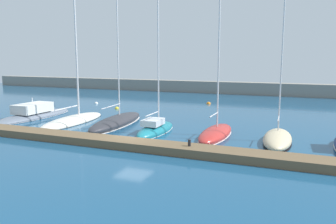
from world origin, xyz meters
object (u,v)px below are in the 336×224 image
Objects in this scene: dock_bollard at (189,143)px; sailboat_teal_fourth at (155,129)px; sailboat_ivory_second at (73,120)px; sailboat_sand_sixth at (277,139)px; motorboat_slate_nearest at (34,114)px; mooring_buoy_yellow at (117,109)px; sailboat_red_fifth at (216,133)px; mooring_buoy_white at (96,104)px; mooring_buoy_orange at (209,104)px.

sailboat_teal_fourth is at bearing 132.60° from dock_bollard.
sailboat_sand_sixth is at bearing -96.61° from sailboat_ivory_second.
sailboat_teal_fourth reaches higher than motorboat_slate_nearest.
sailboat_ivory_second is 9.63m from sailboat_teal_fourth.
mooring_buoy_yellow is at bearing 0.40° from sailboat_ivory_second.
sailboat_red_fifth is 0.81× the size of sailboat_sand_sixth.
sailboat_red_fifth reaches higher than mooring_buoy_yellow.
mooring_buoy_white is (-5.74, 12.55, -0.24)m from sailboat_ivory_second.
motorboat_slate_nearest is 15.33m from sailboat_teal_fourth.
mooring_buoy_orange is 1.12× the size of mooring_buoy_yellow.
sailboat_teal_fourth is (9.55, -1.19, 0.07)m from sailboat_ivory_second.
sailboat_red_fifth is 18.77× the size of mooring_buoy_orange.
sailboat_ivory_second is at bearing -115.88° from mooring_buoy_orange.
motorboat_slate_nearest is 22.76m from mooring_buoy_orange.
sailboat_teal_fourth is 27.04× the size of mooring_buoy_yellow.
dock_bollard is at bearing 133.69° from sailboat_sand_sixth.
sailboat_ivory_second is 1.60× the size of sailboat_red_fifth.
sailboat_red_fifth reaches higher than dock_bollard.
sailboat_ivory_second is 20.28m from mooring_buoy_orange.
sailboat_red_fifth is (5.19, 0.50, -0.03)m from sailboat_teal_fourth.
sailboat_teal_fourth is 14.76m from mooring_buoy_yellow.
sailboat_teal_fourth reaches higher than mooring_buoy_orange.
mooring_buoy_white is at bearing 21.27° from sailboat_ivory_second.
sailboat_teal_fourth is 32.99× the size of dock_bollard.
sailboat_ivory_second reaches higher than motorboat_slate_nearest.
motorboat_slate_nearest is 0.59× the size of sailboat_ivory_second.
mooring_buoy_orange reaches higher than mooring_buoy_white.
sailboat_teal_fourth is (15.21, -1.90, -0.01)m from motorboat_slate_nearest.
sailboat_teal_fourth is 19.45m from mooring_buoy_orange.
mooring_buoy_orange is at bearing 17.15° from sailboat_red_fifth.
motorboat_slate_nearest is at bearing 81.35° from sailboat_teal_fourth.
sailboat_ivory_second is 15.85m from dock_bollard.
mooring_buoy_orange is 1.19× the size of mooring_buoy_white.
sailboat_sand_sixth reaches higher than mooring_buoy_white.
mooring_buoy_white is (-15.30, 13.73, -0.31)m from sailboat_teal_fourth.
mooring_buoy_yellow is at bearing 59.81° from sailboat_sand_sixth.
sailboat_teal_fourth reaches higher than mooring_buoy_white.
dock_bollard reaches higher than mooring_buoy_orange.
mooring_buoy_yellow reaches higher than mooring_buoy_white.
mooring_buoy_orange is 12.89m from mooring_buoy_yellow.
sailboat_ivory_second reaches higher than dock_bollard.
dock_bollard reaches higher than mooring_buoy_yellow.
dock_bollard is at bearing -138.93° from sailboat_teal_fourth.
motorboat_slate_nearest is 11.84m from mooring_buoy_white.
mooring_buoy_yellow is 1.06× the size of mooring_buoy_white.
sailboat_red_fifth is at bearing -33.56° from mooring_buoy_yellow.
sailboat_teal_fourth is at bearing 95.41° from sailboat_red_fifth.
sailboat_teal_fourth is at bearing -46.43° from mooring_buoy_yellow.
mooring_buoy_yellow is (-15.36, 10.19, -0.27)m from sailboat_red_fifth.
sailboat_ivory_second is (5.66, -0.71, -0.08)m from motorboat_slate_nearest.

